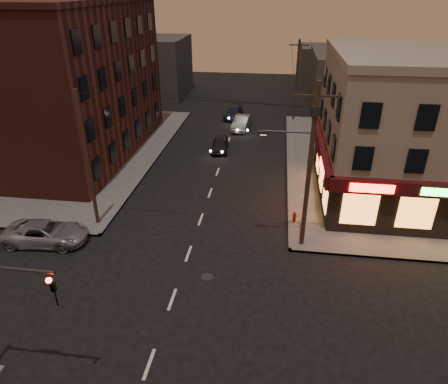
% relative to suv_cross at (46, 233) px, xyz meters
% --- Properties ---
extents(ground, '(120.00, 120.00, 0.00)m').
position_rel_suv_cross_xyz_m(ground, '(9.06, -4.00, -0.71)').
color(ground, black).
rests_on(ground, ground).
extents(sidewalk_ne, '(24.00, 28.00, 0.15)m').
position_rel_suv_cross_xyz_m(sidewalk_ne, '(27.06, 15.00, -0.63)').
color(sidewalk_ne, '#514F4C').
rests_on(sidewalk_ne, ground).
extents(sidewalk_nw, '(24.00, 28.00, 0.15)m').
position_rel_suv_cross_xyz_m(sidewalk_nw, '(-8.94, 15.00, -0.63)').
color(sidewalk_nw, '#514F4C').
rests_on(sidewalk_nw, ground).
extents(pizza_building, '(15.85, 12.85, 10.50)m').
position_rel_suv_cross_xyz_m(pizza_building, '(24.99, 9.43, 4.64)').
color(pizza_building, gray).
rests_on(pizza_building, sidewalk_ne).
extents(brick_apartment, '(12.00, 20.00, 13.00)m').
position_rel_suv_cross_xyz_m(brick_apartment, '(-5.44, 15.00, 5.94)').
color(brick_apartment, '#4A1F18').
rests_on(brick_apartment, sidewalk_nw).
extents(bg_building_ne_a, '(10.00, 12.00, 7.00)m').
position_rel_suv_cross_xyz_m(bg_building_ne_a, '(23.06, 34.00, 2.79)').
color(bg_building_ne_a, '#3F3D3A').
rests_on(bg_building_ne_a, ground).
extents(bg_building_nw, '(9.00, 10.00, 8.00)m').
position_rel_suv_cross_xyz_m(bg_building_nw, '(-3.94, 38.00, 3.29)').
color(bg_building_nw, '#3F3D3A').
rests_on(bg_building_nw, ground).
extents(bg_building_ne_b, '(8.00, 8.00, 6.00)m').
position_rel_suv_cross_xyz_m(bg_building_ne_b, '(21.06, 48.00, 2.29)').
color(bg_building_ne_b, '#3F3D3A').
rests_on(bg_building_ne_b, ground).
extents(utility_pole_main, '(4.20, 0.44, 10.00)m').
position_rel_suv_cross_xyz_m(utility_pole_main, '(15.74, 1.80, 5.05)').
color(utility_pole_main, '#382619').
rests_on(utility_pole_main, sidewalk_ne).
extents(utility_pole_far, '(0.26, 0.26, 9.00)m').
position_rel_suv_cross_xyz_m(utility_pole_far, '(15.86, 28.00, 3.94)').
color(utility_pole_far, '#382619').
rests_on(utility_pole_far, sidewalk_ne).
extents(utility_pole_west, '(0.24, 0.24, 9.00)m').
position_rel_suv_cross_xyz_m(utility_pole_west, '(2.26, 2.50, 3.94)').
color(utility_pole_west, '#382619').
rests_on(utility_pole_west, sidewalk_nw).
extents(suv_cross, '(5.26, 2.71, 1.42)m').
position_rel_suv_cross_xyz_m(suv_cross, '(0.00, 0.00, 0.00)').
color(suv_cross, gray).
rests_on(suv_cross, ground).
extents(sedan_near, '(1.75, 3.92, 1.31)m').
position_rel_suv_cross_xyz_m(sedan_near, '(8.56, 16.96, -0.05)').
color(sedan_near, black).
rests_on(sedan_near, ground).
extents(sedan_mid, '(2.14, 4.71, 1.50)m').
position_rel_suv_cross_xyz_m(sedan_mid, '(10.04, 23.85, 0.04)').
color(sedan_mid, '#62605B').
rests_on(sedan_mid, ground).
extents(sedan_far, '(2.28, 4.60, 1.29)m').
position_rel_suv_cross_xyz_m(sedan_far, '(8.66, 27.88, -0.07)').
color(sedan_far, '#191B33').
rests_on(sedan_far, ground).
extents(fire_hydrant, '(0.32, 0.32, 0.73)m').
position_rel_suv_cross_xyz_m(fire_hydrant, '(15.46, 4.36, -0.16)').
color(fire_hydrant, maroon).
rests_on(fire_hydrant, sidewalk_ne).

